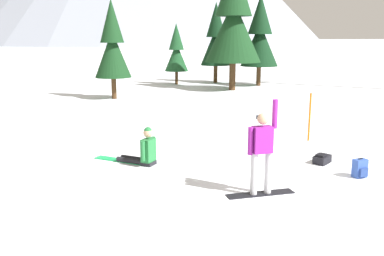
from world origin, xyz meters
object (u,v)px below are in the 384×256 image
Objects in this scene: trail_marker_pole at (310,117)px; pine_tree_slender at (216,39)px; snowboarder_foreground at (262,151)px; pine_tree_tall at (233,19)px; pine_tree_twin at (176,51)px; pine_tree_leaning at (260,36)px; backpack_black at (322,159)px; snowboarder_midground at (143,151)px; pine_tree_short at (112,45)px; backpack_blue at (360,169)px.

trail_marker_pole is 0.27× the size of pine_tree_slender.
pine_tree_tall is (3.90, 17.54, 3.30)m from snowboarder_foreground.
pine_tree_leaning is (5.33, -1.74, 1.00)m from pine_tree_twin.
pine_tree_tall is at bearing 86.19° from trail_marker_pole.
pine_tree_tall is (1.61, 15.65, 4.13)m from backpack_black.
snowboarder_foreground is 1.22× the size of snowboarder_midground.
snowboarder_foreground is 0.39× the size of pine_tree_short.
pine_tree_twin is 5.23m from pine_tree_tall.
backpack_blue is 0.31× the size of trail_marker_pole.
backpack_blue is at bearing -20.71° from snowboarder_midground.
backpack_blue is (2.68, 0.70, -0.75)m from snowboarder_foreground.
pine_tree_short reaches higher than snowboarder_midground.
pine_tree_leaning is 1.15× the size of pine_tree_short.
snowboarder_midground is 19.25m from pine_tree_leaning.
backpack_black is 20.37m from pine_tree_slender.
pine_tree_short is at bearing -134.94° from pine_tree_slender.
backpack_blue is (5.03, -1.90, -0.14)m from snowboarder_midground.
pine_tree_slender is (3.81, 21.99, 2.10)m from snowboarder_foreground.
trail_marker_pole reaches higher than backpack_black.
pine_tree_twin is (0.91, 21.33, 1.30)m from snowboarder_foreground.
pine_tree_slender is 1.09× the size of pine_tree_short.
snowboarder_foreground is 5.31m from trail_marker_pole.
pine_tree_twin is (-1.38, 19.44, 2.13)m from backpack_black.
pine_tree_tall is (6.25, 14.93, 3.91)m from snowboarder_midground.
pine_tree_leaning is 3.27m from pine_tree_tall.
snowboarder_foreground is at bearing -99.83° from pine_tree_slender.
pine_tree_twin reaches higher than backpack_black.
pine_tree_short is at bearing 120.79° from trail_marker_pole.
pine_tree_tall is at bearing 84.14° from backpack_black.
pine_tree_short reaches higher than snowboarder_foreground.
pine_tree_twin reaches higher than snowboarder_foreground.
trail_marker_pole is (0.73, 2.47, 0.64)m from backpack_black.
pine_tree_leaning is (3.22, 15.23, 2.49)m from trail_marker_pole.
trail_marker_pole is 0.30× the size of pine_tree_short.
pine_tree_leaning is at bearing 63.16° from snowboarder_midground.
backpack_blue reaches higher than backpack_black.
pine_tree_slender is at bearing 12.83° from pine_tree_twin.
snowboarder_midground is 1.08× the size of trail_marker_pole.
pine_tree_twin is at bearing 80.12° from snowboarder_midground.
trail_marker_pole is at bearing -93.81° from pine_tree_tall.
backpack_blue is 3.71m from trail_marker_pole.
pine_tree_short is (-4.17, -6.43, 0.56)m from pine_tree_twin.
pine_tree_slender is at bearing 87.44° from trail_marker_pole.
pine_tree_leaning is at bearing 41.16° from pine_tree_tall.
trail_marker_pole is 17.80m from pine_tree_slender.
pine_tree_twin is 0.69× the size of pine_tree_leaning.
snowboarder_midground is 16.65m from pine_tree_tall.
pine_tree_tall reaches higher than pine_tree_leaning.
snowboarder_foreground is at bearing -102.54° from pine_tree_tall.
snowboarder_midground is 0.40× the size of pine_tree_twin.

